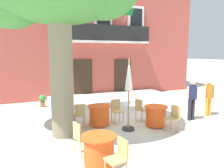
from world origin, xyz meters
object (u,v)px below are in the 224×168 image
(cafe_table_front, at_px, (99,115))
(pedestrian_mid_plaza, at_px, (192,98))
(cafe_chair_middle_1, at_px, (141,108))
(cafe_chair_near_tree_0, at_px, (81,136))
(cafe_chair_front_0, at_px, (80,114))
(pedestrian_near_entrance, at_px, (209,95))
(cafe_table_near_tree, at_px, (99,150))
(cafe_umbrella, at_px, (129,84))
(cafe_chair_middle_0, at_px, (174,117))
(cafe_table_middle, at_px, (156,116))
(cafe_chair_near_tree_1, at_px, (119,156))
(cafe_chair_front_1, at_px, (117,109))
(ground_planter_left, at_px, (42,100))

(cafe_table_front, relative_size, pedestrian_mid_plaza, 0.52)
(cafe_chair_middle_1, height_order, cafe_table_front, cafe_chair_middle_1)
(cafe_chair_near_tree_0, bearing_deg, cafe_chair_front_0, 76.77)
(cafe_table_front, relative_size, pedestrian_near_entrance, 0.54)
(cafe_table_near_tree, xyz_separation_m, pedestrian_mid_plaza, (4.63, 1.96, 0.55))
(cafe_table_front, height_order, cafe_umbrella, cafe_umbrella)
(cafe_chair_middle_0, distance_m, cafe_chair_front_0, 3.35)
(cafe_umbrella, bearing_deg, cafe_table_middle, -0.91)
(cafe_table_near_tree, distance_m, cafe_chair_middle_0, 3.38)
(cafe_table_middle, xyz_separation_m, cafe_chair_front_0, (-2.68, 0.89, 0.14))
(cafe_chair_near_tree_1, height_order, cafe_chair_front_0, same)
(cafe_table_middle, xyz_separation_m, cafe_chair_front_1, (-1.18, 0.96, 0.14))
(cafe_table_middle, xyz_separation_m, cafe_umbrella, (-1.14, 0.02, 1.27))
(cafe_table_front, bearing_deg, cafe_chair_near_tree_1, -102.37)
(cafe_table_near_tree, bearing_deg, cafe_chair_front_0, 85.58)
(cafe_chair_near_tree_0, bearing_deg, pedestrian_near_entrance, 13.62)
(cafe_chair_near_tree_0, xyz_separation_m, pedestrian_mid_plaza, (4.90, 1.25, 0.41))
(cafe_chair_near_tree_0, xyz_separation_m, cafe_chair_near_tree_1, (0.48, -1.43, 0.00))
(cafe_chair_middle_0, relative_size, cafe_table_front, 1.05)
(cafe_chair_front_1, relative_size, pedestrian_near_entrance, 0.57)
(cafe_table_front, height_order, pedestrian_mid_plaza, pedestrian_mid_plaza)
(cafe_chair_near_tree_0, bearing_deg, cafe_table_middle, 20.70)
(cafe_chair_front_1, height_order, ground_planter_left, cafe_chair_front_1)
(cafe_chair_near_tree_0, height_order, cafe_umbrella, cafe_umbrella)
(cafe_table_near_tree, distance_m, cafe_table_front, 2.94)
(cafe_table_front, bearing_deg, cafe_table_middle, -24.50)
(cafe_chair_middle_0, bearing_deg, pedestrian_mid_plaza, 27.39)
(pedestrian_mid_plaza, bearing_deg, cafe_chair_middle_1, 161.60)
(cafe_table_middle, distance_m, pedestrian_mid_plaza, 1.82)
(pedestrian_mid_plaza, bearing_deg, cafe_chair_near_tree_1, -148.79)
(cafe_chair_middle_1, distance_m, ground_planter_left, 5.17)
(cafe_table_front, relative_size, cafe_chair_front_1, 0.95)
(cafe_chair_front_0, bearing_deg, cafe_umbrella, -29.42)
(cafe_table_middle, relative_size, cafe_chair_front_1, 0.95)
(cafe_chair_near_tree_1, xyz_separation_m, ground_planter_left, (-0.98, 7.21, -0.18))
(cafe_table_near_tree, xyz_separation_m, cafe_table_middle, (2.90, 1.90, 0.00))
(cafe_umbrella, xyz_separation_m, ground_planter_left, (-2.54, 4.56, -1.32))
(cafe_table_near_tree, height_order, ground_planter_left, cafe_table_near_tree)
(cafe_chair_front_1, bearing_deg, cafe_chair_near_tree_0, -132.71)
(cafe_chair_front_0, xyz_separation_m, cafe_umbrella, (1.55, -0.87, 1.14))
(cafe_chair_near_tree_1, xyz_separation_m, cafe_chair_front_1, (1.52, 3.59, 0.00))
(cafe_chair_near_tree_0, xyz_separation_m, ground_planter_left, (-0.50, 5.78, -0.18))
(cafe_chair_front_1, distance_m, pedestrian_near_entrance, 4.10)
(cafe_chair_front_0, bearing_deg, cafe_chair_middle_0, -28.56)
(cafe_table_near_tree, relative_size, cafe_table_front, 1.00)
(pedestrian_near_entrance, xyz_separation_m, pedestrian_mid_plaza, (-1.11, -0.20, 0.04))
(cafe_table_near_tree, relative_size, cafe_chair_middle_1, 0.95)
(cafe_chair_near_tree_1, bearing_deg, pedestrian_mid_plaza, 31.21)
(cafe_chair_near_tree_1, relative_size, ground_planter_left, 1.47)
(cafe_chair_near_tree_0, bearing_deg, cafe_chair_middle_1, 33.14)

